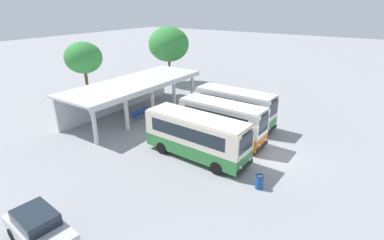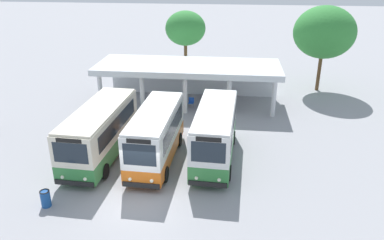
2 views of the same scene
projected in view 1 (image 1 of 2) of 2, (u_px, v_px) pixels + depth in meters
The scene contains 13 objects.
ground_plane at pixel (273, 156), 21.75m from camera, with size 180.00×180.00×0.00m, color #939399.
city_bus_nearest_orange at pixel (197, 135), 20.90m from camera, with size 2.68×8.00×3.24m.
city_bus_second_in_row at pixel (222, 120), 23.48m from camera, with size 2.42×7.24×3.28m.
city_bus_middle_cream at pixel (235, 107), 26.44m from camera, with size 2.51×7.44×3.34m.
parked_car_flank at pixel (39, 228), 13.65m from camera, with size 2.14×4.17×1.62m.
terminal_canopy at pixel (131, 88), 29.31m from camera, with size 15.06×5.46×3.40m.
waiting_chair_end_by_column at pixel (134, 116), 27.94m from camera, with size 0.46×0.46×0.86m.
waiting_chair_second_from_end at pixel (138, 114), 28.47m from camera, with size 0.46×0.46×0.86m.
waiting_chair_middle_seat at pixel (143, 112), 28.96m from camera, with size 0.46×0.46×0.86m.
waiting_chair_fourth_seat at pixel (147, 110), 29.51m from camera, with size 0.46×0.46×0.86m.
roadside_tree_behind_canopy at pixel (83, 58), 30.46m from camera, with size 3.84×3.84×6.88m.
roadside_tree_east_of_canopy at pixel (169, 44), 39.37m from camera, with size 5.42×5.42×7.67m.
litter_bin_apron at pixel (259, 182), 17.81m from camera, with size 0.49×0.49×0.90m.
Camera 1 is at (-19.30, -5.69, 10.59)m, focal length 27.40 mm.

